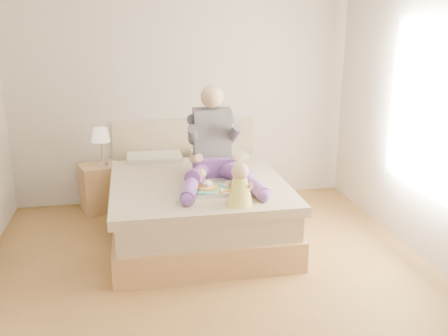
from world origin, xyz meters
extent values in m
cube|color=brown|center=(0.00, 0.00, 0.00)|extent=(4.00, 4.20, 0.01)
cube|color=beige|center=(0.00, 2.10, 1.35)|extent=(4.00, 0.02, 2.70)
cube|color=beige|center=(0.00, -2.10, 1.35)|extent=(4.00, 0.02, 2.70)
cube|color=beige|center=(2.00, 0.00, 1.35)|extent=(0.02, 4.20, 2.70)
cube|color=white|center=(1.99, 0.20, 1.40)|extent=(0.02, 1.30, 1.60)
cube|color=beige|center=(1.98, 0.20, 1.40)|extent=(0.01, 1.18, 1.48)
cube|color=#A1794B|center=(0.00, 1.02, 0.14)|extent=(1.68, 2.13, 0.28)
cube|color=tan|center=(0.00, 1.02, 0.40)|extent=(1.60, 2.05, 0.24)
cube|color=tan|center=(0.00, 0.87, 0.57)|extent=(1.70, 1.80, 0.09)
cube|color=beige|center=(-0.38, 1.76, 0.59)|extent=(0.62, 0.40, 0.14)
cube|color=beige|center=(0.38, 1.76, 0.59)|extent=(0.62, 0.40, 0.14)
cube|color=#9B896B|center=(0.00, 2.09, 0.50)|extent=(1.70, 0.08, 1.00)
cube|color=#A1794B|center=(-1.00, 1.88, 0.27)|extent=(0.54, 0.50, 0.54)
cylinder|color=silver|center=(-0.97, 1.87, 0.56)|extent=(0.12, 0.12, 0.04)
cylinder|color=silver|center=(-0.97, 1.87, 0.70)|extent=(0.02, 0.02, 0.24)
cone|color=beige|center=(-0.97, 1.87, 0.89)|extent=(0.21, 0.21, 0.15)
cube|color=#60388D|center=(0.18, 1.07, 0.70)|extent=(0.41, 0.33, 0.19)
cube|color=#36353C|center=(0.19, 1.14, 1.03)|extent=(0.39, 0.24, 0.50)
sphere|color=tan|center=(0.19, 1.10, 1.41)|extent=(0.23, 0.23, 0.23)
cylinder|color=#60388D|center=(0.01, 0.83, 0.69)|extent=(0.35, 0.56, 0.23)
cylinder|color=#60388D|center=(-0.13, 0.43, 0.68)|extent=(0.23, 0.50, 0.13)
sphere|color=#60388D|center=(-0.18, 0.21, 0.67)|extent=(0.12, 0.12, 0.12)
cylinder|color=#36353C|center=(-0.03, 1.00, 1.05)|extent=(0.14, 0.32, 0.26)
cylinder|color=tan|center=(-0.03, 0.80, 0.86)|extent=(0.10, 0.33, 0.17)
sphere|color=tan|center=(0.00, 0.64, 0.76)|extent=(0.09, 0.09, 0.09)
cylinder|color=#60388D|center=(0.34, 0.82, 0.69)|extent=(0.32, 0.56, 0.23)
cylinder|color=#60388D|center=(0.45, 0.41, 0.68)|extent=(0.19, 0.50, 0.13)
sphere|color=#60388D|center=(0.49, 0.18, 0.67)|extent=(0.12, 0.12, 0.12)
cylinder|color=#36353C|center=(0.39, 0.98, 1.05)|extent=(0.12, 0.32, 0.26)
cylinder|color=tan|center=(0.37, 0.78, 0.86)|extent=(0.12, 0.33, 0.17)
sphere|color=tan|center=(0.34, 0.63, 0.76)|extent=(0.09, 0.09, 0.09)
cube|color=silver|center=(0.15, 0.54, 0.62)|extent=(0.52, 0.41, 0.01)
cylinder|color=teal|center=(0.05, 0.55, 0.63)|extent=(0.30, 0.30, 0.02)
cylinder|color=gold|center=(0.05, 0.55, 0.65)|extent=(0.20, 0.20, 0.02)
cylinder|color=silver|center=(-0.02, 0.69, 0.67)|extent=(0.09, 0.09, 0.10)
torus|color=silver|center=(0.04, 0.69, 0.68)|extent=(0.02, 0.07, 0.07)
cylinder|color=brown|center=(-0.02, 0.69, 0.72)|extent=(0.08, 0.08, 0.01)
cylinder|color=silver|center=(0.29, 0.62, 0.63)|extent=(0.17, 0.17, 0.01)
cube|color=gold|center=(0.29, 0.62, 0.65)|extent=(0.10, 0.08, 0.02)
cylinder|color=silver|center=(0.18, 0.42, 0.63)|extent=(0.17, 0.17, 0.01)
ellipsoid|color=#AB2412|center=(0.20, 0.41, 0.65)|extent=(0.04, 0.04, 0.01)
cylinder|color=white|center=(0.36, 0.61, 0.69)|extent=(0.08, 0.08, 0.13)
cylinder|color=orange|center=(0.36, 0.61, 0.69)|extent=(0.07, 0.07, 0.13)
cylinder|color=white|center=(0.33, 0.42, 0.65)|extent=(0.08, 0.08, 0.04)
cylinder|color=#442509|center=(0.33, 0.42, 0.64)|extent=(0.07, 0.07, 0.03)
cone|color=#F2EB4C|center=(0.26, 0.15, 0.73)|extent=(0.22, 0.22, 0.24)
sphere|color=tan|center=(0.26, 0.15, 0.91)|extent=(0.15, 0.15, 0.15)
cylinder|color=tan|center=(0.26, 0.27, 0.65)|extent=(0.12, 0.18, 0.06)
sphere|color=tan|center=(0.28, 0.35, 0.65)|extent=(0.05, 0.05, 0.05)
cylinder|color=tan|center=(0.18, 0.19, 0.78)|extent=(0.10, 0.13, 0.10)
cylinder|color=tan|center=(0.34, 0.25, 0.65)|extent=(0.08, 0.18, 0.06)
sphere|color=tan|center=(0.37, 0.32, 0.65)|extent=(0.05, 0.05, 0.05)
cylinder|color=tan|center=(0.35, 0.13, 0.78)|extent=(0.05, 0.13, 0.10)
camera|label=1|loc=(-0.62, -3.79, 2.15)|focal=40.00mm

